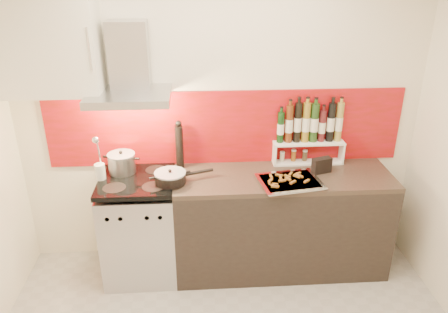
{
  "coord_description": "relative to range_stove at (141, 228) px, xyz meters",
  "views": [
    {
      "loc": [
        -0.2,
        -2.07,
        2.51
      ],
      "look_at": [
        0.0,
        0.95,
        1.15
      ],
      "focal_mm": 35.0,
      "sensor_mm": 36.0,
      "label": 1
    }
  ],
  "objects": [
    {
      "name": "stock_pot",
      "position": [
        -0.12,
        0.13,
        0.55
      ],
      "size": [
        0.23,
        0.23,
        0.19
      ],
      "color": "#B7B7BA",
      "rests_on": "range_stove"
    },
    {
      "name": "baking_tray",
      "position": [
        1.22,
        -0.14,
        0.47
      ],
      "size": [
        0.53,
        0.44,
        0.03
      ],
      "color": "silver",
      "rests_on": "counter"
    },
    {
      "name": "counter",
      "position": [
        1.2,
        0.0,
        0.01
      ],
      "size": [
        1.8,
        0.6,
        0.9
      ],
      "color": "black",
      "rests_on": "ground"
    },
    {
      "name": "upper_cabinet",
      "position": [
        -0.55,
        0.13,
        1.51
      ],
      "size": [
        0.7,
        0.35,
        0.72
      ],
      "primitive_type": "cube",
      "color": "silver",
      "rests_on": "back_wall"
    },
    {
      "name": "back_wall",
      "position": [
        0.7,
        0.3,
        0.86
      ],
      "size": [
        3.4,
        0.02,
        2.6
      ],
      "primitive_type": "cube",
      "color": "silver",
      "rests_on": "ground"
    },
    {
      "name": "backsplash",
      "position": [
        0.75,
        0.29,
        0.78
      ],
      "size": [
        3.0,
        0.02,
        0.64
      ],
      "primitive_type": "cube",
      "color": "maroon",
      "rests_on": "back_wall"
    },
    {
      "name": "step_shelf",
      "position": [
        1.45,
        0.24,
        0.74
      ],
      "size": [
        0.61,
        0.17,
        0.54
      ],
      "color": "white",
      "rests_on": "counter"
    },
    {
      "name": "range_hood",
      "position": [
        0.0,
        0.14,
        1.3
      ],
      "size": [
        0.62,
        0.5,
        0.61
      ],
      "color": "#B7B7BA",
      "rests_on": "back_wall"
    },
    {
      "name": "range_stove",
      "position": [
        0.0,
        0.0,
        0.0
      ],
      "size": [
        0.6,
        0.6,
        0.91
      ],
      "color": "#B7B7BA",
      "rests_on": "ground"
    },
    {
      "name": "saute_pan",
      "position": [
        0.29,
        -0.08,
        0.51
      ],
      "size": [
        0.47,
        0.25,
        0.12
      ],
      "color": "black",
      "rests_on": "range_stove"
    },
    {
      "name": "caddy_box",
      "position": [
        1.52,
        0.03,
        0.52
      ],
      "size": [
        0.17,
        0.11,
        0.14
      ],
      "primitive_type": "cube",
      "rotation": [
        0.0,
        0.0,
        0.31
      ],
      "color": "black",
      "rests_on": "counter"
    },
    {
      "name": "pepper_mill",
      "position": [
        0.35,
        0.21,
        0.66
      ],
      "size": [
        0.07,
        0.07,
        0.42
      ],
      "color": "black",
      "rests_on": "counter"
    },
    {
      "name": "utensil_jar",
      "position": [
        -0.28,
        0.01,
        0.58
      ],
      "size": [
        0.08,
        0.12,
        0.4
      ],
      "color": "silver",
      "rests_on": "range_stove"
    }
  ]
}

